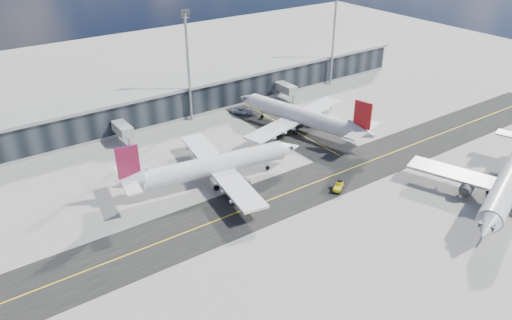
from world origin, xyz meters
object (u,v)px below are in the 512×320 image
at_px(airliner_af, 212,166).
at_px(service_van, 243,111).
at_px(baggage_tug, 339,186).
at_px(airliner_near, 510,180).
at_px(airliner_redtail, 302,116).

height_order(airliner_af, service_van, airliner_af).
bearing_deg(baggage_tug, airliner_near, 18.47).
relative_size(airliner_af, airliner_near, 0.95).
xyz_separation_m(airliner_af, baggage_tug, (19.50, -17.25, -3.13)).
distance_m(baggage_tug, service_van, 45.54).
distance_m(airliner_af, baggage_tug, 26.22).
xyz_separation_m(airliner_af, airliner_redtail, (31.80, 9.52, 0.01)).
xyz_separation_m(airliner_redtail, airliner_near, (12.54, -48.21, 0.34)).
relative_size(airliner_redtail, baggage_tug, 12.86).
bearing_deg(airliner_af, airliner_redtail, 115.39).
bearing_deg(airliner_af, airliner_near, 57.62).
xyz_separation_m(airliner_af, airliner_near, (44.34, -38.69, 0.35)).
xyz_separation_m(airliner_af, service_van, (26.06, 27.82, -3.22)).
distance_m(airliner_near, service_van, 69.07).
bearing_deg(airliner_near, service_van, -4.58).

